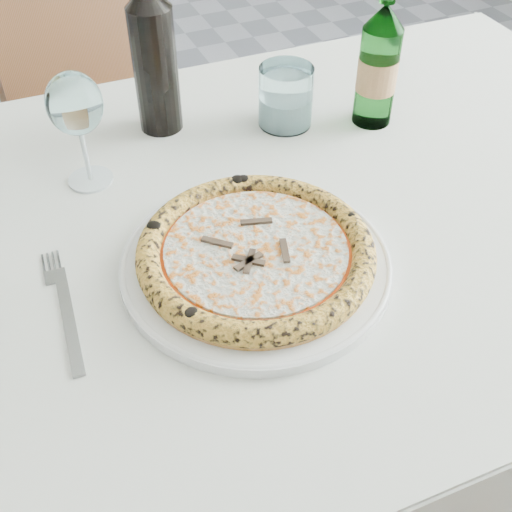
# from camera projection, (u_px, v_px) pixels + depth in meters

# --- Properties ---
(dining_table) EXTENTS (1.49, 0.90, 0.76)m
(dining_table) POSITION_uv_depth(u_px,v_px,m) (228.00, 266.00, 0.92)
(dining_table) COLOR #563222
(dining_table) RESTS_ON floor
(chair_far) EXTENTS (0.56, 0.56, 0.93)m
(chair_far) POSITION_uv_depth(u_px,v_px,m) (118.00, 104.00, 1.51)
(chair_far) COLOR #563222
(chair_far) RESTS_ON floor
(plate) EXTENTS (0.33, 0.33, 0.02)m
(plate) POSITION_uv_depth(u_px,v_px,m) (256.00, 263.00, 0.78)
(plate) COLOR white
(plate) RESTS_ON dining_table
(pizza) EXTENTS (0.29, 0.29, 0.03)m
(pizza) POSITION_uv_depth(u_px,v_px,m) (256.00, 252.00, 0.77)
(pizza) COLOR #C58243
(pizza) RESTS_ON plate
(fork) EXTENTS (0.03, 0.21, 0.00)m
(fork) POSITION_uv_depth(u_px,v_px,m) (65.00, 310.00, 0.74)
(fork) COLOR gray
(fork) RESTS_ON dining_table
(wine_glass) EXTENTS (0.08, 0.08, 0.17)m
(wine_glass) POSITION_uv_depth(u_px,v_px,m) (75.00, 107.00, 0.84)
(wine_glass) COLOR silver
(wine_glass) RESTS_ON dining_table
(tumbler) EXTENTS (0.08, 0.08, 0.10)m
(tumbler) POSITION_uv_depth(u_px,v_px,m) (286.00, 100.00, 1.01)
(tumbler) COLOR white
(tumbler) RESTS_ON dining_table
(beer_bottle) EXTENTS (0.06, 0.06, 0.24)m
(beer_bottle) POSITION_uv_depth(u_px,v_px,m) (378.00, 65.00, 0.97)
(beer_bottle) COLOR #4B8F51
(beer_bottle) RESTS_ON dining_table
(wine_bottle) EXTENTS (0.07, 0.07, 0.28)m
(wine_bottle) POSITION_uv_depth(u_px,v_px,m) (154.00, 57.00, 0.95)
(wine_bottle) COLOR black
(wine_bottle) RESTS_ON dining_table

